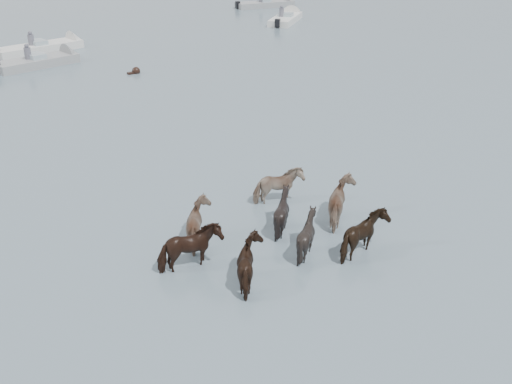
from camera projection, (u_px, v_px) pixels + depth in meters
ground at (299, 274)px, 14.00m from camera, size 400.00×400.00×0.00m
pony_herd at (280, 226)px, 15.10m from camera, size 6.36×4.61×1.36m
swimming_pony at (135, 71)px, 30.83m from camera, size 0.72×0.44×0.44m
motorboat_b at (49, 60)px, 32.57m from camera, size 5.20×2.29×1.92m
motorboat_c at (51, 46)px, 35.82m from camera, size 5.92×2.29×1.92m
motorboat_d at (288, 18)px, 45.08m from camera, size 5.24×4.50×1.92m
motorboat_e at (273, 4)px, 51.51m from camera, size 5.91×2.78×1.92m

